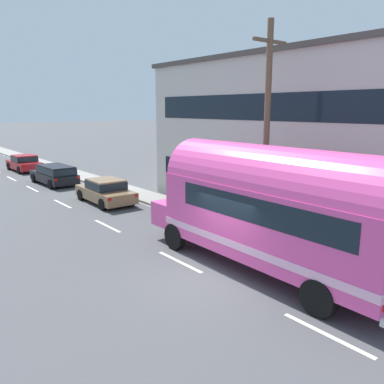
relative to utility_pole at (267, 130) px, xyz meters
The scene contains 9 objects.
ground_plane 6.34m from the utility_pole, 159.06° to the right, with size 300.00×300.00×0.00m, color #4C4C4F.
lane_markings 12.09m from the utility_pole, 98.92° to the left, with size 3.67×80.00×0.01m.
sidewalk_slab 9.44m from the utility_pole, 88.47° to the left, with size 1.84×90.00×0.15m, color gray.
roadside_building 7.70m from the utility_pole, ahead, with size 12.17×21.87×7.84m.
utility_pole is the anchor object (origin of this frame).
painted_bus 4.34m from the utility_pole, 130.80° to the right, with size 2.67×10.80×4.12m.
car_lead 10.56m from the utility_pole, 102.98° to the left, with size 2.01×4.40×1.37m.
car_second 17.44m from the utility_pole, 98.31° to the left, with size 2.04×4.66×1.37m.
car_third 25.04m from the utility_pole, 95.27° to the left, with size 2.05×4.30×1.37m.
Camera 1 is at (-7.72, -8.55, 5.24)m, focal length 36.59 mm.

